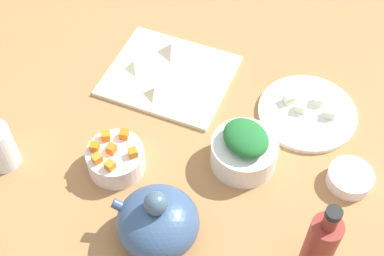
{
  "coord_description": "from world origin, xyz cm",
  "views": [
    {
      "loc": [
        -23.22,
        66.71,
        99.01
      ],
      "look_at": [
        0.0,
        0.0,
        8.0
      ],
      "focal_mm": 49.66,
      "sensor_mm": 36.0,
      "label": 1
    }
  ],
  "objects_px": {
    "bowl_carrots": "(116,159)",
    "teapot": "(158,222)",
    "bowl_small_side": "(350,178)",
    "bowl_greens": "(244,153)",
    "plate_tofu": "(307,113)",
    "cutting_board": "(169,75)",
    "bottle_1": "(319,247)"
  },
  "relations": [
    {
      "from": "bowl_carrots",
      "to": "bowl_small_side",
      "type": "xyz_separation_m",
      "value": [
        -0.48,
        -0.12,
        -0.01
      ]
    },
    {
      "from": "bowl_carrots",
      "to": "bowl_small_side",
      "type": "bearing_deg",
      "value": -165.43
    },
    {
      "from": "bowl_carrots",
      "to": "teapot",
      "type": "relative_size",
      "value": 0.71
    },
    {
      "from": "cutting_board",
      "to": "bowl_greens",
      "type": "xyz_separation_m",
      "value": [
        -0.24,
        0.18,
        0.03
      ]
    },
    {
      "from": "cutting_board",
      "to": "plate_tofu",
      "type": "height_order",
      "value": "plate_tofu"
    },
    {
      "from": "bowl_carrots",
      "to": "teapot",
      "type": "bearing_deg",
      "value": 139.82
    },
    {
      "from": "bowl_greens",
      "to": "teapot",
      "type": "distance_m",
      "value": 0.25
    },
    {
      "from": "bottle_1",
      "to": "teapot",
      "type": "bearing_deg",
      "value": 6.15
    },
    {
      "from": "teapot",
      "to": "bottle_1",
      "type": "xyz_separation_m",
      "value": [
        -0.3,
        -0.03,
        0.03
      ]
    },
    {
      "from": "bowl_small_side",
      "to": "teapot",
      "type": "relative_size",
      "value": 0.55
    },
    {
      "from": "bottle_1",
      "to": "bowl_carrots",
      "type": "bearing_deg",
      "value": -11.62
    },
    {
      "from": "bowl_carrots",
      "to": "bowl_small_side",
      "type": "relative_size",
      "value": 1.28
    },
    {
      "from": "bowl_greens",
      "to": "bowl_small_side",
      "type": "bearing_deg",
      "value": -174.39
    },
    {
      "from": "bowl_small_side",
      "to": "bottle_1",
      "type": "height_order",
      "value": "bottle_1"
    },
    {
      "from": "bowl_small_side",
      "to": "plate_tofu",
      "type": "bearing_deg",
      "value": -51.97
    },
    {
      "from": "bowl_carrots",
      "to": "bottle_1",
      "type": "xyz_separation_m",
      "value": [
        -0.44,
        0.09,
        0.06
      ]
    },
    {
      "from": "plate_tofu",
      "to": "bowl_carrots",
      "type": "xyz_separation_m",
      "value": [
        0.36,
        0.28,
        0.02
      ]
    },
    {
      "from": "cutting_board",
      "to": "teapot",
      "type": "xyz_separation_m",
      "value": [
        -0.13,
        0.41,
        0.05
      ]
    },
    {
      "from": "bowl_greens",
      "to": "bowl_carrots",
      "type": "xyz_separation_m",
      "value": [
        0.25,
        0.1,
        -0.01
      ]
    },
    {
      "from": "cutting_board",
      "to": "plate_tofu",
      "type": "relative_size",
      "value": 1.29
    },
    {
      "from": "bowl_greens",
      "to": "teapot",
      "type": "height_order",
      "value": "teapot"
    },
    {
      "from": "teapot",
      "to": "bottle_1",
      "type": "distance_m",
      "value": 0.3
    },
    {
      "from": "cutting_board",
      "to": "bowl_carrots",
      "type": "height_order",
      "value": "bowl_carrots"
    },
    {
      "from": "bowl_greens",
      "to": "bottle_1",
      "type": "height_order",
      "value": "bottle_1"
    },
    {
      "from": "plate_tofu",
      "to": "bowl_carrots",
      "type": "bearing_deg",
      "value": 37.94
    },
    {
      "from": "plate_tofu",
      "to": "bottle_1",
      "type": "bearing_deg",
      "value": 102.63
    },
    {
      "from": "plate_tofu",
      "to": "teapot",
      "type": "bearing_deg",
      "value": 62.06
    },
    {
      "from": "plate_tofu",
      "to": "bowl_greens",
      "type": "distance_m",
      "value": 0.21
    },
    {
      "from": "bowl_small_side",
      "to": "cutting_board",
      "type": "bearing_deg",
      "value": -19.1
    },
    {
      "from": "bowl_greens",
      "to": "teapot",
      "type": "bearing_deg",
      "value": 64.37
    },
    {
      "from": "cutting_board",
      "to": "bowl_small_side",
      "type": "distance_m",
      "value": 0.49
    },
    {
      "from": "bowl_carrots",
      "to": "plate_tofu",
      "type": "bearing_deg",
      "value": -142.06
    }
  ]
}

